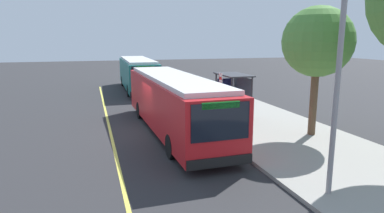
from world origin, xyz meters
name	(u,v)px	position (x,y,z in m)	size (l,w,h in m)	color
ground_plane	(153,131)	(0.00, 0.00, 0.00)	(120.00, 120.00, 0.00)	#2B2B2D
sidewalk_curb	(256,122)	(0.00, 6.00, 0.07)	(44.00, 6.40, 0.15)	gray
lane_stripe_center	(111,134)	(0.00, -2.20, 0.00)	(36.00, 0.14, 0.01)	#E0D64C
transit_bus_main	(174,102)	(0.54, 1.01, 1.62)	(12.34, 2.94, 2.95)	red
transit_bus_second	(138,73)	(-14.65, 1.21, 1.62)	(11.10, 2.79, 2.95)	#146B66
bus_shelter	(234,85)	(-2.41, 5.66, 1.92)	(2.90, 1.60, 2.48)	#333338
waiting_bench	(232,105)	(-2.40, 5.50, 0.63)	(1.60, 0.48, 0.95)	brown
route_sign_post	(221,91)	(-0.11, 3.83, 1.96)	(0.44, 0.08, 2.80)	#333338
pedestrian_commuter	(215,96)	(-3.24, 4.66, 1.12)	(0.24, 0.40, 1.69)	#282D47
street_tree_near_shelter	(318,42)	(3.40, 7.28, 4.62)	(3.32, 3.32, 6.17)	brown
utility_pole	(337,90)	(9.15, 3.77, 3.35)	(0.16, 0.16, 6.40)	gray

